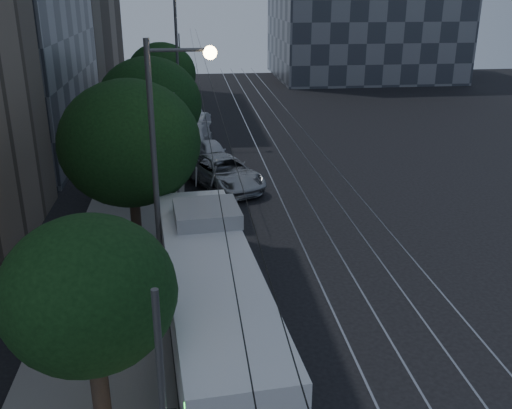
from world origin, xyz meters
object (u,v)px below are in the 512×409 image
object	(u,v)px
streetlamp_near	(166,153)
streetlamp_far	(183,54)
pickup_silver	(224,172)
car_white_b	(193,138)
car_white_c	(195,123)
trolleybus	(212,301)
car_white_d	(193,114)
car_white_a	(212,151)

from	to	relation	value
streetlamp_near	streetlamp_far	bearing A→B (deg)	88.45
pickup_silver	car_white_b	world-z (taller)	pickup_silver
pickup_silver	car_white_c	size ratio (longest dim) A/B	1.42
trolleybus	car_white_d	bearing A→B (deg)	85.46
streetlamp_far	streetlamp_near	bearing A→B (deg)	-91.55
pickup_silver	streetlamp_far	size ratio (longest dim) A/B	0.59
trolleybus	car_white_c	xyz separation A→B (m)	(0.04, 29.65, -1.01)
trolleybus	pickup_silver	distance (m)	16.00
car_white_b	car_white_d	xyz separation A→B (m)	(0.08, 8.80, -0.09)
trolleybus	pickup_silver	world-z (taller)	trolleybus
car_white_b	car_white_c	size ratio (longest dim) A/B	1.17
car_white_a	streetlamp_near	xyz separation A→B (m)	(-2.26, -18.12, 5.02)
trolleybus	car_white_c	bearing A→B (deg)	85.19
streetlamp_near	trolleybus	bearing A→B (deg)	-67.24
car_white_d	streetlamp_far	size ratio (longest dim) A/B	0.36
car_white_c	streetlamp_near	bearing A→B (deg)	-78.65
car_white_d	streetlamp_far	world-z (taller)	streetlamp_far
car_white_b	car_white_d	distance (m)	8.80
car_white_a	car_white_b	size ratio (longest dim) A/B	0.77
trolleybus	streetlamp_near	bearing A→B (deg)	108.03
car_white_c	streetlamp_near	xyz separation A→B (m)	(-1.33, -26.56, 4.97)
streetlamp_near	car_white_a	bearing A→B (deg)	82.87
streetlamp_near	car_white_c	bearing A→B (deg)	87.13
car_white_a	car_white_c	size ratio (longest dim) A/B	0.90
streetlamp_near	streetlamp_far	xyz separation A→B (m)	(0.62, 22.90, 0.81)
car_white_b	car_white_c	bearing A→B (deg)	98.61
car_white_b	streetlamp_near	distance (m)	22.18
pickup_silver	car_white_c	bearing A→B (deg)	73.27
trolleybus	car_white_a	distance (m)	21.25
car_white_b	car_white_d	size ratio (longest dim) A/B	1.33
trolleybus	streetlamp_far	bearing A→B (deg)	86.75
pickup_silver	streetlamp_far	bearing A→B (deg)	79.25
car_white_a	streetlamp_near	world-z (taller)	streetlamp_near
car_white_c	car_white_a	bearing A→B (deg)	-69.48
trolleybus	pickup_silver	xyz separation A→B (m)	(1.40, 15.92, -0.86)
car_white_c	car_white_d	xyz separation A→B (m)	(-0.15, 3.83, -0.07)
pickup_silver	car_white_b	xyz separation A→B (m)	(-1.60, 8.76, -0.12)
car_white_a	car_white_c	xyz separation A→B (m)	(-0.93, 8.44, 0.05)
car_white_c	trolleybus	bearing A→B (deg)	-75.85
car_white_b	pickup_silver	bearing A→B (deg)	-68.28
car_white_a	streetlamp_near	size ratio (longest dim) A/B	0.43
pickup_silver	car_white_a	distance (m)	5.31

